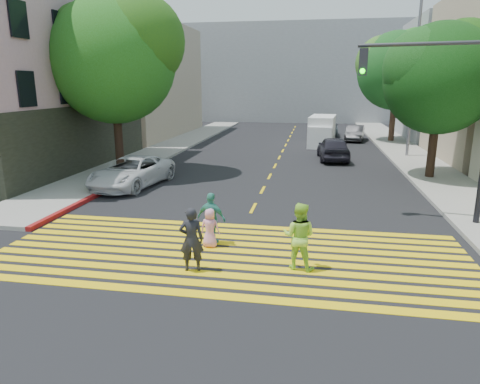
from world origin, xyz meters
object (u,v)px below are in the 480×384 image
(tree_right_near, at_px, (442,73))
(pedestrian_woman, at_px, (299,236))
(tree_left, at_px, (115,54))
(pedestrian_extra, at_px, (211,219))
(dark_car_parked, at_px, (355,133))
(traffic_signal, at_px, (452,102))
(white_van, at_px, (322,132))
(tree_right_far, at_px, (398,66))
(pedestrian_child, at_px, (210,228))
(silver_car, at_px, (327,128))
(dark_car_near, at_px, (333,148))
(white_sedan, at_px, (132,172))
(pedestrian_man, at_px, (191,239))

(tree_right_near, distance_m, pedestrian_woman, 14.25)
(tree_left, bearing_deg, pedestrian_extra, -52.47)
(tree_right_near, bearing_deg, pedestrian_woman, -117.06)
(tree_right_near, relative_size, dark_car_parked, 1.96)
(traffic_signal, bearing_deg, white_van, 111.09)
(pedestrian_extra, bearing_deg, tree_right_far, -94.59)
(tree_left, distance_m, tree_right_near, 16.19)
(tree_right_near, height_order, traffic_signal, tree_right_near)
(pedestrian_child, distance_m, white_van, 22.75)
(pedestrian_extra, distance_m, traffic_signal, 8.68)
(tree_right_far, xyz_separation_m, silver_car, (-5.22, 3.88, -5.36))
(pedestrian_woman, xyz_separation_m, traffic_signal, (4.64, 4.66, 3.25))
(tree_left, height_order, dark_car_near, tree_left)
(white_sedan, xyz_separation_m, dark_car_near, (9.60, 9.00, 0.06))
(pedestrian_man, bearing_deg, pedestrian_extra, -104.58)
(pedestrian_woman, distance_m, dark_car_parked, 27.24)
(tree_right_near, distance_m, silver_car, 19.52)
(pedestrian_child, xyz_separation_m, silver_car, (4.03, 29.36, 0.12))
(pedestrian_man, bearing_deg, pedestrian_child, -105.36)
(silver_car, relative_size, white_van, 0.97)
(white_sedan, xyz_separation_m, traffic_signal, (12.76, -3.34, 3.44))
(pedestrian_man, distance_m, pedestrian_extra, 1.97)
(pedestrian_child, distance_m, traffic_signal, 8.85)
(white_sedan, bearing_deg, pedestrian_man, -49.59)
(silver_car, bearing_deg, tree_right_near, 106.58)
(pedestrian_child, distance_m, pedestrian_extra, 0.34)
(tree_right_near, height_order, dark_car_parked, tree_right_near)
(tree_right_near, distance_m, pedestrian_child, 14.83)
(white_sedan, bearing_deg, pedestrian_child, -43.34)
(pedestrian_woman, xyz_separation_m, dark_car_parked, (3.62, 27.00, -0.24))
(tree_right_near, height_order, silver_car, tree_right_near)
(pedestrian_woman, distance_m, white_sedan, 11.40)
(tree_left, distance_m, pedestrian_woman, 15.65)
(dark_car_near, relative_size, traffic_signal, 0.69)
(dark_car_near, bearing_deg, traffic_signal, 100.29)
(pedestrian_woman, distance_m, traffic_signal, 7.33)
(traffic_signal, bearing_deg, pedestrian_child, -144.26)
(tree_right_far, bearing_deg, pedestrian_woman, -103.96)
(tree_left, distance_m, silver_car, 23.31)
(tree_left, distance_m, traffic_signal, 15.98)
(pedestrian_child, xyz_separation_m, white_sedan, (-5.48, 6.91, 0.11))
(dark_car_near, bearing_deg, tree_right_far, -122.32)
(pedestrian_child, height_order, white_van, white_van)
(dark_car_parked, height_order, traffic_signal, traffic_signal)
(silver_car, distance_m, white_van, 6.91)
(white_sedan, bearing_deg, tree_right_far, 59.81)
(white_van, bearing_deg, silver_car, 90.46)
(dark_car_parked, xyz_separation_m, white_van, (-2.80, -3.42, 0.43))
(pedestrian_woman, bearing_deg, tree_left, -35.72)
(tree_left, xyz_separation_m, silver_car, (11.33, 19.61, -5.50))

